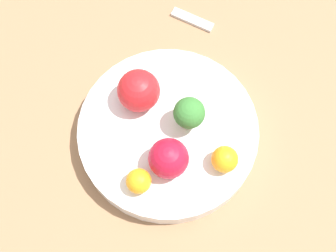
{
  "coord_description": "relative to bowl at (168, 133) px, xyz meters",
  "views": [
    {
      "loc": [
        -0.07,
        -0.23,
        0.7
      ],
      "look_at": [
        0.0,
        0.0,
        0.07
      ],
      "focal_mm": 50.0,
      "sensor_mm": 36.0,
      "label": 1
    }
  ],
  "objects": [
    {
      "name": "ground_plane",
      "position": [
        0.0,
        0.0,
        -0.04
      ],
      "size": [
        6.0,
        6.0,
        0.0
      ],
      "primitive_type": "plane",
      "color": "gray"
    },
    {
      "name": "table_surface",
      "position": [
        0.0,
        0.0,
        -0.03
      ],
      "size": [
        1.2,
        1.2,
        0.02
      ],
      "color": "#936D4C",
      "rests_on": "ground_plane"
    },
    {
      "name": "bowl",
      "position": [
        0.0,
        0.0,
        0.0
      ],
      "size": [
        0.27,
        0.27,
        0.04
      ],
      "color": "white",
      "rests_on": "table_surface"
    },
    {
      "name": "broccoli",
      "position": [
        0.03,
        -0.0,
        0.05
      ],
      "size": [
        0.05,
        0.05,
        0.06
      ],
      "color": "#8CB76B",
      "rests_on": "bowl"
    },
    {
      "name": "apple_red",
      "position": [
        -0.02,
        -0.05,
        0.05
      ],
      "size": [
        0.06,
        0.06,
        0.06
      ],
      "color": "#B7142D",
      "rests_on": "bowl"
    },
    {
      "name": "apple_green",
      "position": [
        -0.03,
        0.06,
        0.05
      ],
      "size": [
        0.06,
        0.06,
        0.06
      ],
      "color": "red",
      "rests_on": "bowl"
    },
    {
      "name": "orange_front",
      "position": [
        0.06,
        -0.07,
        0.04
      ],
      "size": [
        0.04,
        0.04,
        0.04
      ],
      "color": "orange",
      "rests_on": "bowl"
    },
    {
      "name": "orange_back",
      "position": [
        -0.06,
        -0.07,
        0.04
      ],
      "size": [
        0.04,
        0.04,
        0.04
      ],
      "color": "orange",
      "rests_on": "bowl"
    },
    {
      "name": "spoon",
      "position": [
        0.1,
        0.19,
        -0.02
      ],
      "size": [
        0.06,
        0.06,
        0.01
      ],
      "color": "silver",
      "rests_on": "table_surface"
    }
  ]
}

